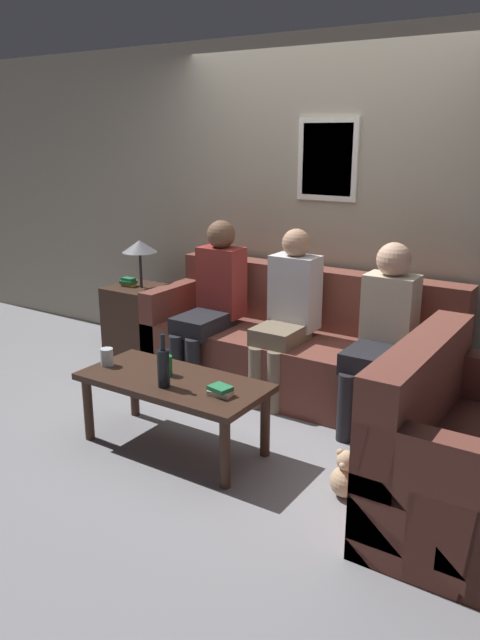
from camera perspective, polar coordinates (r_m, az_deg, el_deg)
ground_plane at (r=4.44m, az=2.21°, el=-8.43°), size 16.00×16.00×0.00m
wall_back at (r=4.87m, az=8.03°, el=9.66°), size 9.00×0.08×2.60m
couch_main at (r=4.72m, az=5.31°, el=-2.76°), size 2.34×0.81×0.91m
couch_side at (r=3.36m, az=19.83°, el=-12.06°), size 0.81×1.24×0.91m
coffee_table at (r=3.84m, az=-6.11°, el=-6.25°), size 1.17×0.55×0.46m
side_table_with_lamp at (r=5.47m, az=-9.29°, el=0.25°), size 0.45×0.45×1.04m
wine_bottle at (r=3.67m, az=-7.01°, el=-4.29°), size 0.07×0.07×0.32m
drinking_glass at (r=4.09m, az=-12.08°, el=-3.33°), size 0.08×0.08×0.11m
book_stack at (r=3.56m, az=-1.82°, el=-6.47°), size 0.14×0.12×0.06m
soda_can at (r=3.87m, az=-6.69°, el=-4.14°), size 0.07×0.07×0.12m
person_left at (r=4.80m, az=-2.55°, el=2.13°), size 0.34×0.65×1.25m
person_middle at (r=4.51m, az=4.39°, el=1.05°), size 0.34×0.58×1.24m
person_right at (r=4.16m, az=12.88°, el=-0.81°), size 0.34×0.65×1.21m
teddy_bear at (r=3.50m, az=9.65°, el=-13.93°), size 0.17×0.17×0.27m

